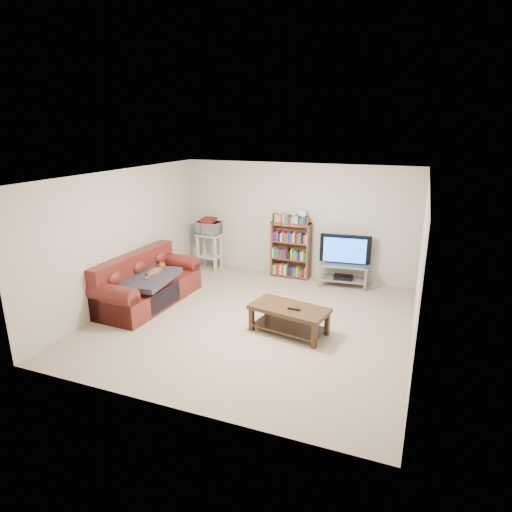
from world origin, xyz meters
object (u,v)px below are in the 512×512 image
at_px(sofa, 146,286).
at_px(coffee_table, 289,315).
at_px(bookshelf, 291,249).
at_px(tv_stand, 344,271).

height_order(sofa, coffee_table, sofa).
bearing_deg(coffee_table, bookshelf, 117.13).
distance_m(coffee_table, tv_stand, 2.39).
bearing_deg(tv_stand, bookshelf, 166.94).
bearing_deg(bookshelf, coffee_table, -72.48).
bearing_deg(coffee_table, tv_stand, 90.48).
relative_size(coffee_table, tv_stand, 1.32).
xyz_separation_m(sofa, coffee_table, (2.80, -0.22, -0.01)).
relative_size(sofa, tv_stand, 2.20).
bearing_deg(bookshelf, tv_stand, -6.60).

